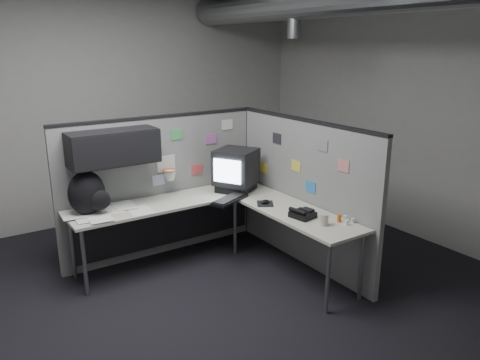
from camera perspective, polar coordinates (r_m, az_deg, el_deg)
room at (r=4.48m, az=4.69°, el=12.45°), size 5.62×5.62×3.22m
partition_back at (r=5.31m, az=-10.84°, el=0.75°), size 2.44×0.42×1.63m
partition_right at (r=5.22m, az=7.63°, el=-1.41°), size 0.07×2.23×1.63m
desk at (r=5.14m, az=-4.15°, el=-4.02°), size 2.31×2.11×0.73m
monitor at (r=5.45m, az=-0.49°, el=1.29°), size 0.59×0.59×0.49m
keyboard at (r=5.13m, az=-1.25°, el=-2.36°), size 0.52×0.36×0.04m
mouse at (r=5.05m, az=3.08°, el=-2.76°), size 0.26×0.27×0.05m
phone at (r=4.69m, az=7.61°, el=-4.11°), size 0.23×0.25×0.10m
bottles at (r=4.62m, az=12.67°, el=-4.75°), size 0.13×0.15×0.08m
cup at (r=4.52m, az=10.22°, el=-4.79°), size 0.10×0.10×0.11m
papers at (r=4.96m, az=-16.03°, el=-3.81°), size 0.87×0.56×0.02m
backpack at (r=4.91m, az=-18.04°, el=-1.59°), size 0.44×0.39×0.45m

